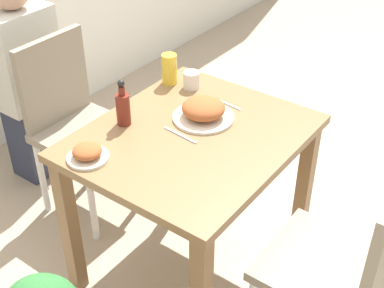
% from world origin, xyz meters
% --- Properties ---
extents(ground_plane, '(16.00, 16.00, 0.00)m').
position_xyz_m(ground_plane, '(0.00, 0.00, 0.00)').
color(ground_plane, tan).
extents(dining_table, '(0.91, 0.77, 0.74)m').
position_xyz_m(dining_table, '(0.00, 0.00, 0.62)').
color(dining_table, olive).
rests_on(dining_table, ground_plane).
extents(chair_near, '(0.42, 0.42, 0.91)m').
position_xyz_m(chair_near, '(-0.07, -0.72, 0.52)').
color(chair_near, gray).
rests_on(chair_near, ground_plane).
extents(chair_far, '(0.42, 0.42, 0.91)m').
position_xyz_m(chair_far, '(0.04, 0.75, 0.52)').
color(chair_far, gray).
rests_on(chair_far, ground_plane).
extents(food_plate, '(0.26, 0.26, 0.09)m').
position_xyz_m(food_plate, '(0.12, 0.03, 0.78)').
color(food_plate, beige).
rests_on(food_plate, dining_table).
extents(side_plate, '(0.16, 0.16, 0.06)m').
position_xyz_m(side_plate, '(-0.36, 0.21, 0.76)').
color(side_plate, beige).
rests_on(side_plate, dining_table).
extents(drink_cup, '(0.07, 0.07, 0.08)m').
position_xyz_m(drink_cup, '(0.30, 0.23, 0.78)').
color(drink_cup, silver).
rests_on(drink_cup, dining_table).
extents(juice_glass, '(0.07, 0.07, 0.14)m').
position_xyz_m(juice_glass, '(0.28, 0.34, 0.81)').
color(juice_glass, gold).
rests_on(juice_glass, dining_table).
extents(sauce_bottle, '(0.06, 0.06, 0.20)m').
position_xyz_m(sauce_bottle, '(-0.10, 0.27, 0.82)').
color(sauce_bottle, maroon).
rests_on(sauce_bottle, dining_table).
extents(fork_utensil, '(0.03, 0.17, 0.00)m').
position_xyz_m(fork_utensil, '(-0.04, 0.03, 0.74)').
color(fork_utensil, silver).
rests_on(fork_utensil, dining_table).
extents(spoon_utensil, '(0.03, 0.18, 0.00)m').
position_xyz_m(spoon_utensil, '(0.28, 0.03, 0.74)').
color(spoon_utensil, silver).
rests_on(spoon_utensil, dining_table).
extents(person_figure, '(0.34, 0.22, 1.17)m').
position_xyz_m(person_figure, '(0.09, 1.15, 0.58)').
color(person_figure, '#2D3347').
rests_on(person_figure, ground_plane).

